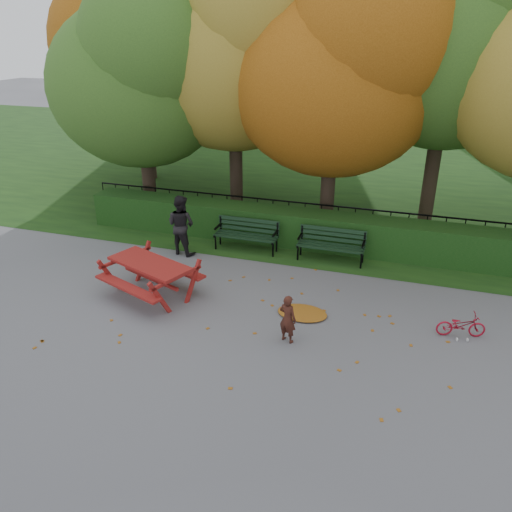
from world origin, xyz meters
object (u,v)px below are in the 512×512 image
(tree_b, at_px, (242,41))
(bench_right, at_px, (331,242))
(tree_a, at_px, (144,73))
(tree_f, at_px, (144,30))
(adult, at_px, (181,225))
(tree_d, at_px, (470,19))
(child, at_px, (288,319))
(picnic_table, at_px, (150,270))
(tree_c, at_px, (346,66))
(bicycle, at_px, (461,325))
(bench_left, at_px, (247,232))

(tree_b, distance_m, bench_right, 6.76)
(tree_a, distance_m, tree_f, 4.31)
(tree_f, bearing_deg, bench_right, -33.92)
(bench_right, bearing_deg, tree_f, 146.08)
(tree_a, distance_m, adult, 5.08)
(tree_d, xyz_separation_m, child, (-2.94, -7.62, -5.46))
(tree_f, distance_m, picnic_table, 11.09)
(tree_f, xyz_separation_m, adult, (4.20, -6.34, -4.85))
(tree_c, relative_size, picnic_table, 3.25)
(tree_a, height_order, tree_d, tree_d)
(tree_d, relative_size, bicycle, 9.74)
(adult, bearing_deg, tree_f, -45.36)
(tree_f, height_order, picnic_table, tree_f)
(tree_c, distance_m, bench_right, 4.87)
(tree_c, bearing_deg, tree_a, -176.35)
(tree_d, height_order, bench_right, tree_d)
(tree_c, bearing_deg, bench_right, -83.30)
(tree_c, height_order, picnic_table, tree_c)
(picnic_table, bearing_deg, bicycle, 23.94)
(tree_c, distance_m, picnic_table, 7.69)
(tree_a, xyz_separation_m, tree_d, (9.07, 1.65, 1.46))
(tree_f, distance_m, bicycle, 15.16)
(child, bearing_deg, bench_left, -42.34)
(adult, relative_size, bicycle, 1.71)
(bench_right, xyz_separation_m, picnic_table, (-3.67, -3.24, 0.15))
(adult, height_order, bicycle, adult)
(tree_d, bearing_deg, tree_c, -157.39)
(tree_f, relative_size, picnic_table, 3.73)
(tree_a, xyz_separation_m, bench_right, (6.29, -1.88, -4.00))
(child, height_order, bicycle, child)
(tree_c, distance_m, tree_d, 3.50)
(tree_c, bearing_deg, tree_d, 22.61)
(bicycle, bearing_deg, tree_a, 50.32)
(tree_c, bearing_deg, bench_left, -133.36)
(child, xyz_separation_m, adult, (-3.88, 3.29, 0.32))
(child, bearing_deg, tree_b, -45.68)
(child, distance_m, adult, 5.10)
(tree_a, relative_size, tree_c, 0.94)
(adult, bearing_deg, tree_b, -86.17)
(tree_d, distance_m, child, 9.82)
(tree_a, xyz_separation_m, bench_left, (3.89, -1.88, -4.00))
(tree_b, bearing_deg, bench_right, -40.67)
(tree_a, distance_m, bench_left, 5.89)
(tree_c, xyz_separation_m, picnic_table, (-3.41, -5.50, -4.15))
(bench_right, relative_size, adult, 1.07)
(tree_d, distance_m, picnic_table, 10.75)
(tree_c, bearing_deg, child, -89.02)
(tree_a, distance_m, bench_right, 7.69)
(adult, bearing_deg, tree_a, -38.80)
(bench_left, bearing_deg, bench_right, 0.00)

